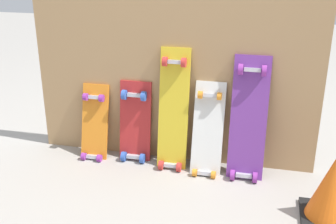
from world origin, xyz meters
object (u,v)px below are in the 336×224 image
object	(u,v)px
skateboard_red	(135,126)
skateboard_purple	(248,123)
skateboard_yellow	(173,114)
skateboard_white	(208,134)
skateboard_orange	(94,127)
traffic_cone	(333,188)

from	to	relation	value
skateboard_red	skateboard_purple	size ratio (longest dim) A/B	0.73
skateboard_yellow	skateboard_white	world-z (taller)	skateboard_yellow
skateboard_orange	skateboard_white	size ratio (longest dim) A/B	0.88
skateboard_orange	traffic_cone	distance (m)	1.59
skateboard_orange	skateboard_yellow	xyz separation A→B (m)	(0.56, 0.00, 0.15)
skateboard_purple	skateboard_white	bearing A→B (deg)	-178.39
skateboard_red	skateboard_white	distance (m)	0.51
skateboard_white	skateboard_purple	size ratio (longest dim) A/B	0.79
skateboard_white	traffic_cone	size ratio (longest dim) A/B	1.67
skateboard_orange	traffic_cone	xyz separation A→B (m)	(1.54, -0.42, -0.03)
traffic_cone	skateboard_purple	bearing A→B (deg)	140.21
skateboard_purple	traffic_cone	world-z (taller)	skateboard_purple
skateboard_orange	traffic_cone	size ratio (longest dim) A/B	1.47
skateboard_white	skateboard_red	bearing A→B (deg)	174.36
skateboard_yellow	skateboard_purple	size ratio (longest dim) A/B	1.03
traffic_cone	skateboard_white	bearing A→B (deg)	151.80
skateboard_white	traffic_cone	distance (m)	0.84
skateboard_yellow	skateboard_purple	bearing A→B (deg)	-1.85
skateboard_yellow	traffic_cone	bearing A→B (deg)	-23.27
skateboard_red	skateboard_white	size ratio (longest dim) A/B	0.92
skateboard_red	skateboard_orange	bearing A→B (deg)	-174.50
skateboard_red	skateboard_white	world-z (taller)	skateboard_white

